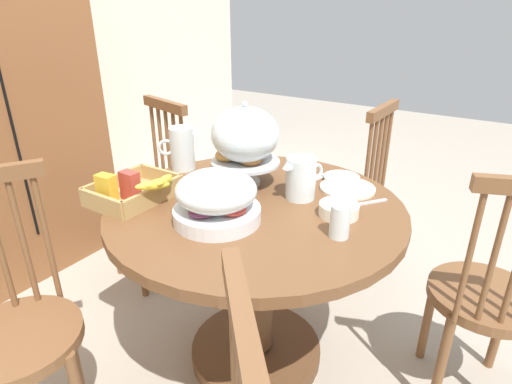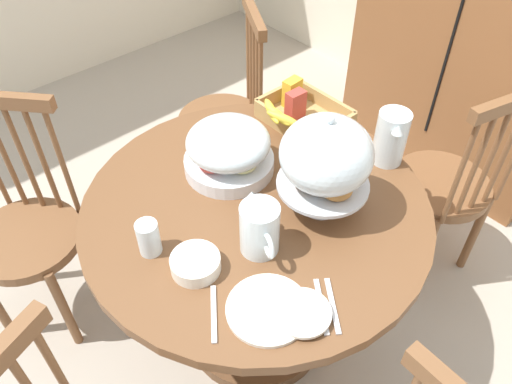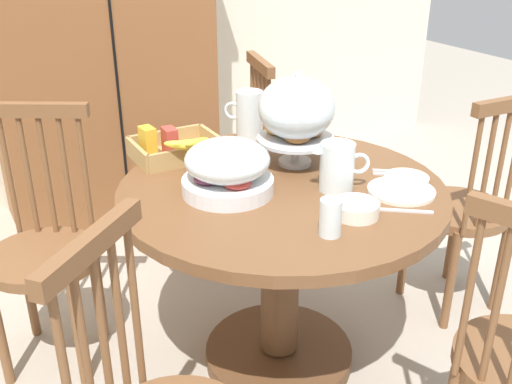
{
  "view_description": "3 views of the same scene",
  "coord_description": "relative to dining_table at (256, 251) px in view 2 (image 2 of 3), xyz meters",
  "views": [
    {
      "loc": [
        -1.26,
        -0.85,
        1.43
      ],
      "look_at": [
        -0.06,
        -0.08,
        0.79
      ],
      "focal_mm": 29.8,
      "sensor_mm": 36.0,
      "label": 1
    },
    {
      "loc": [
        0.78,
        -0.83,
        1.88
      ],
      "look_at": [
        -0.06,
        -0.08,
        0.79
      ],
      "focal_mm": 35.77,
      "sensor_mm": 36.0,
      "label": 2
    },
    {
      "loc": [
        -1.03,
        -1.63,
        1.57
      ],
      "look_at": [
        -0.16,
        -0.08,
        0.74
      ],
      "focal_mm": 41.99,
      "sensor_mm": 36.0,
      "label": 3
    }
  ],
  "objects": [
    {
      "name": "table_knife",
      "position": [
        0.4,
        -0.12,
        0.24
      ],
      "size": [
        0.14,
        0.11,
        0.01
      ],
      "primitive_type": "cube",
      "rotation": [
        0.0,
        0.0,
        5.64
      ],
      "color": "silver",
      "rests_on": "dining_table"
    },
    {
      "name": "pastry_stand_with_dome",
      "position": [
        0.14,
        0.14,
        0.43
      ],
      "size": [
        0.28,
        0.28,
        0.34
      ],
      "color": "silver",
      "rests_on": "dining_table"
    },
    {
      "name": "windsor_chair_host_seat",
      "position": [
        0.23,
        0.82,
        -0.05
      ],
      "size": [
        0.42,
        0.42,
        0.97
      ],
      "color": "brown",
      "rests_on": "ground_plane"
    },
    {
      "name": "ground_plane",
      "position": [
        0.06,
        0.08,
        -0.51
      ],
      "size": [
        10.0,
        10.0,
        0.0
      ],
      "primitive_type": "plane",
      "color": "#A89E8E"
    },
    {
      "name": "china_plate_small",
      "position": [
        0.38,
        -0.18,
        0.25
      ],
      "size": [
        0.15,
        0.15,
        0.01
      ],
      "primitive_type": "cylinder",
      "color": "white",
      "rests_on": "china_plate_large"
    },
    {
      "name": "dining_table",
      "position": [
        0.0,
        0.0,
        0.0
      ],
      "size": [
        1.1,
        1.1,
        0.74
      ],
      "color": "brown",
      "rests_on": "ground_plane"
    },
    {
      "name": "china_plate_large",
      "position": [
        0.31,
        -0.24,
        0.24
      ],
      "size": [
        0.22,
        0.22,
        0.01
      ],
      "primitive_type": "cylinder",
      "color": "white",
      "rests_on": "dining_table"
    },
    {
      "name": "drinking_glass",
      "position": [
        -0.06,
        -0.35,
        0.29
      ],
      "size": [
        0.06,
        0.06,
        0.11
      ],
      "primitive_type": "cylinder",
      "color": "silver",
      "rests_on": "dining_table"
    },
    {
      "name": "cereal_basket",
      "position": [
        -0.22,
        0.41,
        0.28
      ],
      "size": [
        0.32,
        0.3,
        0.12
      ],
      "color": "tan",
      "rests_on": "dining_table"
    },
    {
      "name": "milk_pitcher",
      "position": [
        0.14,
        0.48,
        0.32
      ],
      "size": [
        0.15,
        0.15,
        0.19
      ],
      "color": "silver",
      "rests_on": "dining_table"
    },
    {
      "name": "windsor_chair_by_cabinet",
      "position": [
        -0.65,
        -0.55,
        -0.05
      ],
      "size": [
        0.47,
        0.47,
        0.97
      ],
      "color": "brown",
      "rests_on": "ground_plane"
    },
    {
      "name": "soup_spoon",
      "position": [
        0.23,
        -0.35,
        0.24
      ],
      "size": [
        0.14,
        0.11,
        0.01
      ],
      "primitive_type": "cube",
      "rotation": [
        0.0,
        0.0,
        5.64
      ],
      "color": "silver",
      "rests_on": "dining_table"
    },
    {
      "name": "dinner_fork",
      "position": [
        0.42,
        -0.1,
        0.24
      ],
      "size": [
        0.14,
        0.11,
        0.01
      ],
      "primitive_type": "cube",
      "rotation": [
        0.0,
        0.0,
        5.64
      ],
      "color": "silver",
      "rests_on": "dining_table"
    },
    {
      "name": "windsor_chair_near_window",
      "position": [
        -0.72,
        0.45,
        -0.05
      ],
      "size": [
        0.45,
        0.45,
        0.97
      ],
      "color": "brown",
      "rests_on": "ground_plane"
    },
    {
      "name": "cereal_bowl",
      "position": [
        0.08,
        -0.29,
        0.26
      ],
      "size": [
        0.14,
        0.14,
        0.04
      ],
      "primitive_type": "cylinder",
      "color": "white",
      "rests_on": "dining_table"
    },
    {
      "name": "fruit_platter_covered",
      "position": [
        -0.18,
        0.04,
        0.32
      ],
      "size": [
        0.3,
        0.3,
        0.18
      ],
      "color": "silver",
      "rests_on": "dining_table"
    },
    {
      "name": "orange_juice_pitcher",
      "position": [
        0.14,
        -0.11,
        0.31
      ],
      "size": [
        0.19,
        0.11,
        0.16
      ],
      "color": "silver",
      "rests_on": "dining_table"
    }
  ]
}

